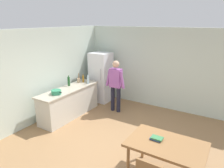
# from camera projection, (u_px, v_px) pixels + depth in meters

# --- Properties ---
(ground_plane) EXTENTS (14.00, 14.00, 0.00)m
(ground_plane) POSITION_uv_depth(u_px,v_px,m) (110.00, 147.00, 4.94)
(ground_plane) COLOR #936D47
(wall_back) EXTENTS (6.40, 0.12, 2.70)m
(wall_back) POSITION_uv_depth(u_px,v_px,m) (157.00, 68.00, 6.99)
(wall_back) COLOR silver
(wall_back) RESTS_ON ground_plane
(wall_left) EXTENTS (0.12, 5.60, 2.70)m
(wall_left) POSITION_uv_depth(u_px,v_px,m) (38.00, 76.00, 6.00)
(wall_left) COLOR silver
(wall_left) RESTS_ON ground_plane
(kitchen_counter) EXTENTS (0.64, 2.20, 0.90)m
(kitchen_counter) POSITION_uv_depth(u_px,v_px,m) (70.00, 102.00, 6.46)
(kitchen_counter) COLOR beige
(kitchen_counter) RESTS_ON ground_plane
(refrigerator) EXTENTS (0.70, 0.67, 1.80)m
(refrigerator) POSITION_uv_depth(u_px,v_px,m) (101.00, 77.00, 7.58)
(refrigerator) COLOR white
(refrigerator) RESTS_ON ground_plane
(person) EXTENTS (0.70, 0.22, 1.70)m
(person) POSITION_uv_depth(u_px,v_px,m) (116.00, 83.00, 6.63)
(person) COLOR #1E1E2D
(person) RESTS_ON ground_plane
(dining_table) EXTENTS (1.40, 0.90, 0.75)m
(dining_table) POSITION_uv_depth(u_px,v_px,m) (166.00, 147.00, 3.80)
(dining_table) COLOR olive
(dining_table) RESTS_ON ground_plane
(cooking_pot) EXTENTS (0.40, 0.28, 0.12)m
(cooking_pot) POSITION_uv_depth(u_px,v_px,m) (56.00, 92.00, 5.84)
(cooking_pot) COLOR #2D845B
(cooking_pot) RESTS_ON kitchen_counter
(utensil_jar) EXTENTS (0.11, 0.11, 0.32)m
(utensil_jar) POSITION_uv_depth(u_px,v_px,m) (78.00, 80.00, 6.92)
(utensil_jar) COLOR tan
(utensil_jar) RESTS_ON kitchen_counter
(bottle_wine_green) EXTENTS (0.08, 0.08, 0.34)m
(bottle_wine_green) POSITION_uv_depth(u_px,v_px,m) (69.00, 81.00, 6.56)
(bottle_wine_green) COLOR #1E5123
(bottle_wine_green) RESTS_ON kitchen_counter
(bottle_oil_amber) EXTENTS (0.06, 0.06, 0.28)m
(bottle_oil_amber) POSITION_uv_depth(u_px,v_px,m) (83.00, 79.00, 6.95)
(bottle_oil_amber) COLOR #996619
(bottle_oil_amber) RESTS_ON kitchen_counter
(bottle_water_clear) EXTENTS (0.07, 0.07, 0.30)m
(bottle_water_clear) POSITION_uv_depth(u_px,v_px,m) (88.00, 80.00, 6.78)
(bottle_water_clear) COLOR silver
(bottle_water_clear) RESTS_ON kitchen_counter
(book_stack) EXTENTS (0.23, 0.18, 0.05)m
(book_stack) POSITION_uv_depth(u_px,v_px,m) (157.00, 138.00, 3.90)
(book_stack) COLOR #284C8E
(book_stack) RESTS_ON dining_table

